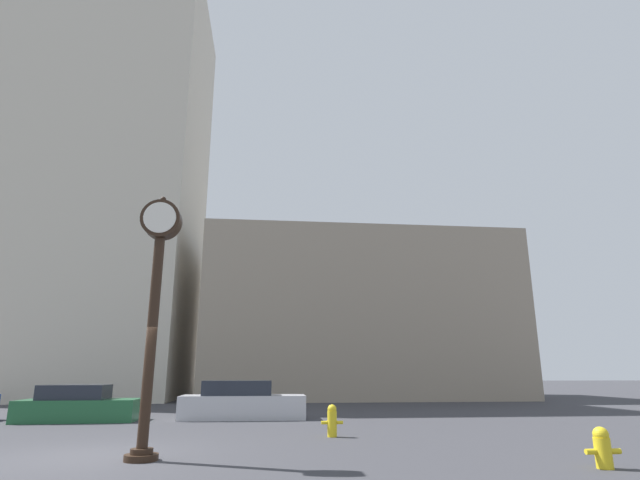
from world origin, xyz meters
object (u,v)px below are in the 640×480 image
(street_clock, at_px, (156,289))
(car_green, at_px, (78,406))
(car_silver, at_px, (242,403))
(fire_hydrant_far, at_px, (602,447))
(fire_hydrant_near, at_px, (332,420))

(street_clock, height_order, car_green, street_clock)
(street_clock, relative_size, car_silver, 1.18)
(car_silver, bearing_deg, street_clock, -99.10)
(car_green, height_order, fire_hydrant_far, car_green)
(car_green, xyz_separation_m, car_silver, (5.59, 0.41, 0.06))
(fire_hydrant_near, distance_m, fire_hydrant_far, 6.43)
(car_silver, bearing_deg, fire_hydrant_far, -56.85)
(car_green, relative_size, fire_hydrant_near, 4.88)
(car_green, bearing_deg, fire_hydrant_near, -34.95)
(fire_hydrant_near, height_order, fire_hydrant_far, fire_hydrant_near)
(fire_hydrant_far, bearing_deg, car_green, 140.77)
(car_green, height_order, car_silver, car_silver)
(car_green, xyz_separation_m, fire_hydrant_near, (8.19, -5.15, -0.10))
(fire_hydrant_near, relative_size, fire_hydrant_far, 1.17)
(street_clock, relative_size, car_green, 1.34)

